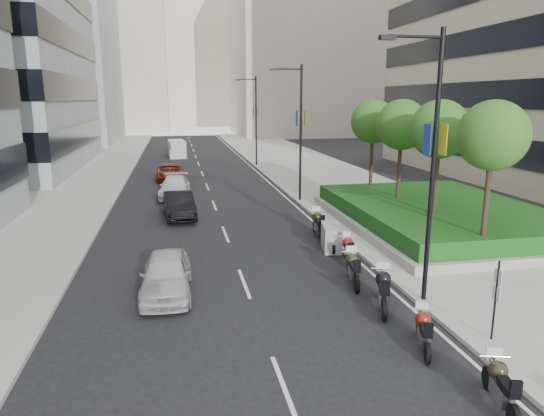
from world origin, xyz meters
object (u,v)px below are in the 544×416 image
object	(u,v)px
motorcycle_2	(383,290)
car_c	(175,187)
motorcycle_4	(348,250)
motorcycle_1	(424,331)
car_b	(179,205)
car_d	(170,172)
motorcycle_6	(318,224)
lamp_post_0	(430,156)
car_a	(166,274)
motorcycle_5	(331,238)
delivery_van	(177,149)
motorcycle_0	(501,386)
lamp_post_1	(299,127)
parking_sign	(496,296)
motorcycle_3	(353,269)
lamp_post_2	(255,117)

from	to	relation	value
motorcycle_2	car_c	world-z (taller)	car_c
motorcycle_4	car_c	distance (m)	17.51
motorcycle_1	car_b	world-z (taller)	car_b
motorcycle_4	car_d	world-z (taller)	car_d
motorcycle_6	car_d	world-z (taller)	car_d
car_d	lamp_post_0	bearing A→B (deg)	-73.79
motorcycle_2	car_b	xyz separation A→B (m)	(-6.54, 14.24, 0.12)
lamp_post_0	car_d	world-z (taller)	lamp_post_0
motorcycle_1	car_a	size ratio (longest dim) A/B	0.45
car_b	motorcycle_6	bearing A→B (deg)	-43.31
motorcycle_5	delivery_van	bearing A→B (deg)	20.99
motorcycle_2	car_a	bearing A→B (deg)	90.22
motorcycle_0	motorcycle_1	world-z (taller)	motorcycle_0
car_b	delivery_van	xyz separation A→B (m)	(0.11, 30.57, 0.15)
car_a	car_d	size ratio (longest dim) A/B	0.89
motorcycle_1	car_a	distance (m)	8.92
motorcycle_2	lamp_post_1	bearing A→B (deg)	16.07
lamp_post_0	motorcycle_4	bearing A→B (deg)	102.44
lamp_post_1	delivery_van	distance (m)	29.07
motorcycle_2	car_c	xyz separation A→B (m)	(-6.76, 20.51, 0.07)
lamp_post_1	motorcycle_1	distance (m)	20.41
motorcycle_0	car_c	distance (m)	27.00
parking_sign	motorcycle_3	world-z (taller)	parking_sign
car_b	car_d	distance (m)	13.69
car_d	motorcycle_1	bearing A→B (deg)	-77.75
parking_sign	car_d	distance (m)	32.15
lamp_post_2	motorcycle_5	world-z (taller)	lamp_post_2
motorcycle_6	motorcycle_4	bearing A→B (deg)	-173.78
car_c	car_d	size ratio (longest dim) A/B	1.02
lamp_post_2	delivery_van	size ratio (longest dim) A/B	1.87
motorcycle_2	car_b	distance (m)	15.67
motorcycle_5	car_b	xyz separation A→B (m)	(-6.86, 7.71, 0.19)
motorcycle_2	delivery_van	bearing A→B (deg)	28.90
parking_sign	motorcycle_6	size ratio (longest dim) A/B	1.02
lamp_post_2	motorcycle_6	distance (m)	26.77
lamp_post_1	motorcycle_4	bearing A→B (deg)	-94.43
motorcycle_0	motorcycle_5	xyz separation A→B (m)	(-0.07, 12.06, 0.02)
lamp_post_0	delivery_van	distance (m)	45.56
motorcycle_0	motorcycle_6	distance (m)	14.27
motorcycle_2	car_c	bearing A→B (deg)	38.98
delivery_van	motorcycle_4	bearing A→B (deg)	-84.95
lamp_post_2	car_d	xyz separation A→B (m)	(-8.54, -7.21, -4.39)
motorcycle_0	motorcycle_6	bearing A→B (deg)	15.39
lamp_post_0	motorcycle_5	distance (m)	7.90
delivery_van	parking_sign	bearing A→B (deg)	-84.52
motorcycle_2	delivery_van	distance (m)	45.27
motorcycle_5	delivery_van	size ratio (longest dim) A/B	0.42
motorcycle_6	car_c	world-z (taller)	car_c
car_a	delivery_van	bearing A→B (deg)	91.05
motorcycle_0	motorcycle_6	size ratio (longest dim) A/B	0.83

